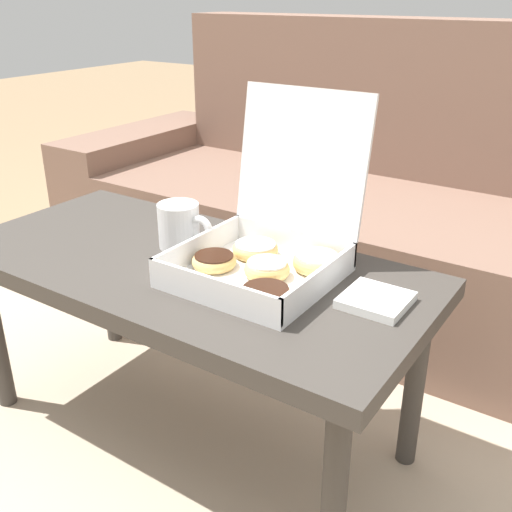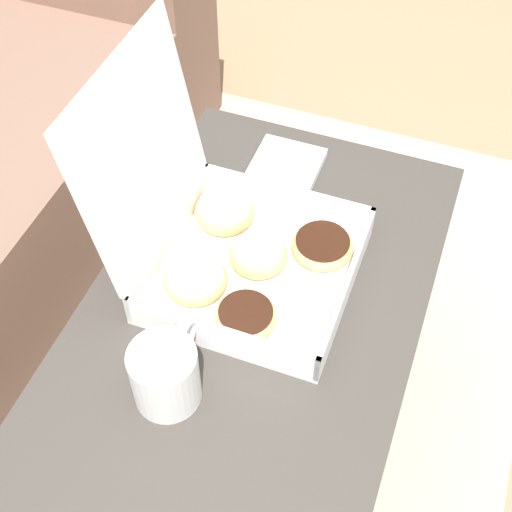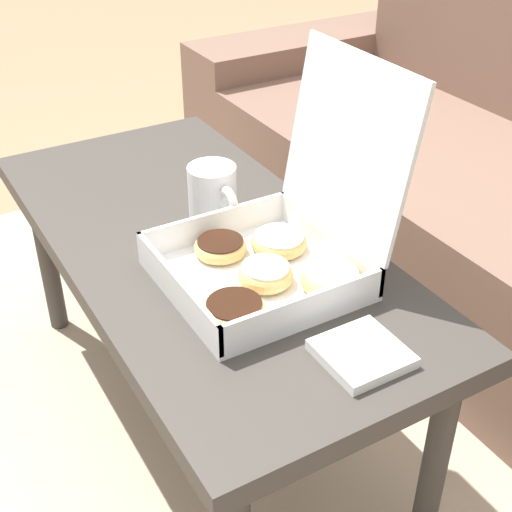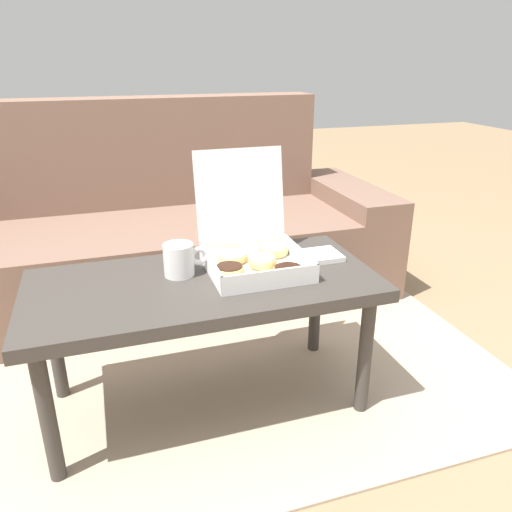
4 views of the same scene
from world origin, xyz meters
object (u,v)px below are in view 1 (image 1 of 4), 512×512
Objects in this scene: coffee_table at (186,282)px; pastry_box at (270,247)px; couch at (359,214)px; coffee_mug at (180,226)px.

coffee_table is 0.22m from pastry_box.
couch is at bearing 102.01° from pastry_box.
coffee_table is at bearing -44.18° from coffee_mug.
couch is at bearing 86.02° from coffee_mug.
couch is 0.88m from coffee_mug.
coffee_mug is at bearing 135.82° from coffee_table.
coffee_table is at bearing -90.00° from couch.
couch is 2.00× the size of coffee_table.
couch is 0.90m from pastry_box.
couch reaches higher than coffee_table.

